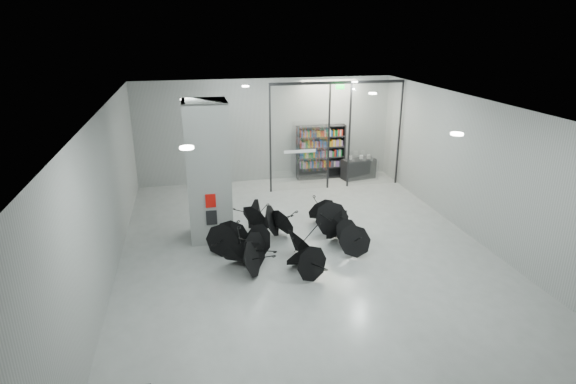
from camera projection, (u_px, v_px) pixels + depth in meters
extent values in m
plane|color=gray|center=(311.00, 259.00, 12.56)|extent=(14.00, 14.00, 0.00)
cube|color=slate|center=(313.00, 109.00, 11.21)|extent=(10.00, 14.00, 0.02)
cube|color=slate|center=(266.00, 131.00, 18.33)|extent=(10.00, 0.02, 4.00)
cube|color=slate|center=(466.00, 383.00, 5.44)|extent=(10.00, 0.02, 4.00)
cube|color=slate|center=(104.00, 203.00, 10.90)|extent=(0.02, 14.00, 4.00)
cube|color=slate|center=(488.00, 176.00, 12.87)|extent=(0.02, 14.00, 4.00)
cube|color=slate|center=(208.00, 172.00, 13.23)|extent=(1.20, 1.20, 4.00)
cube|color=#A50A07|center=(211.00, 201.00, 12.88)|extent=(0.28, 0.04, 0.38)
cube|color=black|center=(212.00, 218.00, 13.05)|extent=(0.30, 0.03, 0.42)
cube|color=#0CE533|center=(340.00, 87.00, 16.62)|extent=(0.30, 0.06, 0.15)
cube|color=silver|center=(300.00, 138.00, 17.15)|extent=(2.20, 0.02, 3.95)
cube|color=silver|center=(375.00, 134.00, 17.72)|extent=(2.00, 0.02, 3.95)
cube|color=black|center=(270.00, 139.00, 16.93)|extent=(0.06, 0.06, 4.00)
cube|color=black|center=(329.00, 137.00, 17.36)|extent=(0.06, 0.06, 4.00)
cube|color=black|center=(349.00, 136.00, 17.52)|extent=(0.06, 0.06, 4.00)
cube|color=black|center=(399.00, 133.00, 17.91)|extent=(0.06, 0.06, 4.00)
cube|color=black|center=(338.00, 83.00, 16.76)|extent=(5.00, 0.08, 0.10)
cube|color=black|center=(358.00, 169.00, 18.99)|extent=(1.44, 0.81, 0.81)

